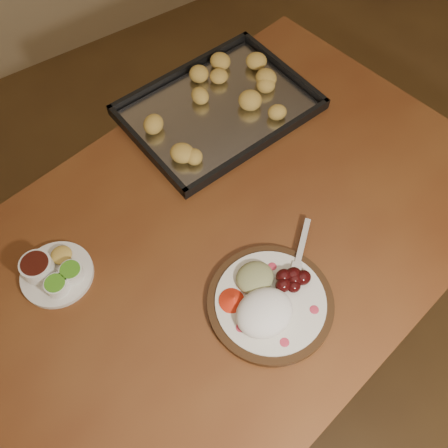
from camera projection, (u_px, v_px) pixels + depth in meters
ground at (320, 361)px, 1.79m from camera, size 4.00×4.00×0.00m
dining_table at (211, 265)px, 1.26m from camera, size 1.64×1.17×0.75m
dinner_plate at (268, 302)px, 1.09m from camera, size 0.34×0.28×0.06m
condiment_saucer at (53, 272)px, 1.12m from camera, size 0.16×0.16×0.06m
baking_tray at (218, 107)px, 1.38m from camera, size 0.53×0.41×0.05m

